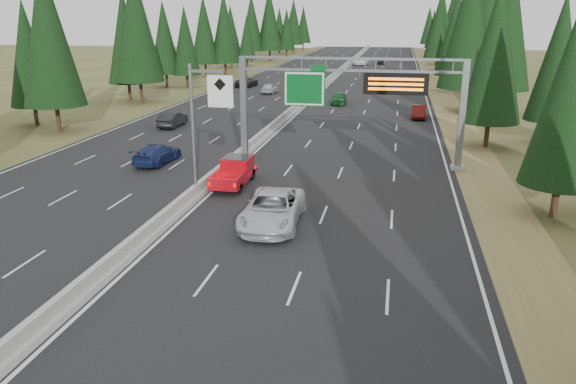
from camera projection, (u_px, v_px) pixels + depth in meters
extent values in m
cube|color=black|center=(320.00, 89.00, 85.66)|extent=(32.00, 260.00, 0.08)
cube|color=olive|center=(440.00, 92.00, 82.41)|extent=(3.60, 260.00, 0.06)
cube|color=#494B23|center=(209.00, 87.00, 88.91)|extent=(3.60, 260.00, 0.06)
cube|color=gray|center=(320.00, 88.00, 85.60)|extent=(0.70, 260.00, 0.30)
cube|color=gray|center=(320.00, 86.00, 85.48)|extent=(0.30, 260.00, 0.60)
cube|color=slate|center=(244.00, 109.00, 42.26)|extent=(0.45, 0.45, 7.80)
cube|color=gray|center=(245.00, 157.00, 43.38)|extent=(0.90, 0.90, 0.30)
cube|color=slate|center=(462.00, 116.00, 39.36)|extent=(0.45, 0.45, 7.80)
cube|color=gray|center=(457.00, 167.00, 40.48)|extent=(0.90, 0.90, 0.30)
cube|color=slate|center=(351.00, 59.00, 39.67)|extent=(15.85, 0.35, 0.16)
cube|color=slate|center=(350.00, 71.00, 39.92)|extent=(15.85, 0.35, 0.16)
cube|color=#054C19|center=(304.00, 89.00, 40.68)|extent=(3.00, 0.10, 2.50)
cube|color=silver|center=(304.00, 89.00, 40.63)|extent=(2.85, 0.02, 2.35)
cube|color=#054C19|center=(318.00, 68.00, 40.05)|extent=(1.10, 0.10, 0.45)
cube|color=black|center=(396.00, 84.00, 39.30)|extent=(4.50, 0.40, 1.50)
cube|color=orange|center=(396.00, 79.00, 38.99)|extent=(3.80, 0.02, 0.18)
cube|color=orange|center=(396.00, 84.00, 39.09)|extent=(3.80, 0.02, 0.18)
cube|color=orange|center=(395.00, 89.00, 39.20)|extent=(3.80, 0.02, 0.18)
cylinder|color=slate|center=(193.00, 133.00, 32.92)|extent=(0.20, 0.20, 8.00)
cube|color=gray|center=(196.00, 196.00, 34.09)|extent=(0.50, 0.50, 0.20)
cube|color=slate|center=(207.00, 71.00, 31.67)|extent=(2.00, 0.15, 0.15)
cube|color=silver|center=(220.00, 91.00, 31.74)|extent=(1.50, 0.06, 1.80)
cylinder|color=black|center=(555.00, 200.00, 30.89)|extent=(0.40, 0.40, 1.89)
cone|color=black|center=(571.00, 92.00, 29.13)|extent=(4.26, 4.26, 9.95)
cylinder|color=black|center=(487.00, 135.00, 47.34)|extent=(0.40, 0.40, 2.21)
cone|color=black|center=(496.00, 51.00, 45.28)|extent=(4.97, 4.97, 11.60)
cylinder|color=black|center=(549.00, 132.00, 49.08)|extent=(0.40, 0.40, 2.03)
cone|color=black|center=(559.00, 57.00, 47.18)|extent=(4.57, 4.57, 10.67)
cylinder|color=black|center=(463.00, 100.00, 64.92)|extent=(0.40, 0.40, 2.81)
cone|color=black|center=(470.00, 21.00, 62.29)|extent=(6.33, 6.33, 14.78)
cylinder|color=black|center=(499.00, 101.00, 64.37)|extent=(0.40, 0.40, 2.71)
cone|color=black|center=(508.00, 24.00, 61.84)|extent=(6.10, 6.10, 14.24)
cylinder|color=black|center=(451.00, 83.00, 83.61)|extent=(0.40, 0.40, 2.37)
cone|color=black|center=(456.00, 32.00, 81.41)|extent=(5.33, 5.33, 12.44)
cylinder|color=black|center=(481.00, 83.00, 81.05)|extent=(0.40, 0.40, 2.93)
cone|color=black|center=(488.00, 17.00, 78.32)|extent=(6.60, 6.60, 15.41)
cylinder|color=black|center=(452.00, 75.00, 98.89)|extent=(0.40, 0.40, 1.78)
cone|color=black|center=(454.00, 42.00, 97.23)|extent=(4.00, 4.00, 9.33)
cylinder|color=black|center=(475.00, 74.00, 98.49)|extent=(0.40, 0.40, 2.12)
cone|color=black|center=(478.00, 35.00, 96.52)|extent=(4.77, 4.77, 11.12)
cylinder|color=black|center=(436.00, 65.00, 115.27)|extent=(0.40, 0.40, 2.45)
cone|color=black|center=(439.00, 26.00, 112.98)|extent=(5.52, 5.52, 12.89)
cylinder|color=black|center=(463.00, 64.00, 113.21)|extent=(0.40, 0.40, 3.04)
cone|color=black|center=(468.00, 15.00, 110.38)|extent=(6.83, 6.83, 15.95)
cylinder|color=black|center=(438.00, 59.00, 130.16)|extent=(0.40, 0.40, 2.77)
cone|color=black|center=(441.00, 20.00, 127.58)|extent=(6.23, 6.23, 14.54)
cylinder|color=black|center=(449.00, 59.00, 132.93)|extent=(0.40, 0.40, 2.06)
cone|color=black|center=(452.00, 31.00, 131.02)|extent=(4.63, 4.63, 10.79)
cylinder|color=black|center=(435.00, 54.00, 149.88)|extent=(0.40, 0.40, 2.24)
cone|color=black|center=(437.00, 27.00, 147.79)|extent=(5.05, 5.05, 11.78)
cylinder|color=black|center=(450.00, 53.00, 148.32)|extent=(0.40, 0.40, 3.01)
cone|color=black|center=(453.00, 16.00, 145.51)|extent=(6.78, 6.78, 15.83)
cylinder|color=black|center=(432.00, 51.00, 163.50)|extent=(0.40, 0.40, 2.04)
cone|color=black|center=(433.00, 29.00, 161.60)|extent=(4.59, 4.59, 10.72)
cylinder|color=black|center=(442.00, 51.00, 163.62)|extent=(0.40, 0.40, 2.20)
cone|color=black|center=(444.00, 27.00, 161.57)|extent=(4.95, 4.95, 11.55)
cylinder|color=black|center=(427.00, 48.00, 182.79)|extent=(0.40, 0.40, 2.24)
cone|color=black|center=(429.00, 25.00, 180.71)|extent=(5.04, 5.04, 11.75)
cylinder|color=black|center=(436.00, 49.00, 180.83)|extent=(0.40, 0.40, 1.76)
cone|color=black|center=(438.00, 31.00, 179.19)|extent=(3.96, 3.96, 9.24)
cylinder|color=black|center=(58.00, 119.00, 53.87)|extent=(0.40, 0.40, 2.55)
cone|color=black|center=(48.00, 33.00, 51.49)|extent=(5.73, 5.73, 13.38)
cylinder|color=black|center=(36.00, 116.00, 57.25)|extent=(0.40, 0.40, 1.98)
cone|color=black|center=(28.00, 53.00, 55.40)|extent=(4.47, 4.47, 10.42)
cylinder|color=black|center=(141.00, 92.00, 72.33)|extent=(0.40, 0.40, 2.71)
cone|color=black|center=(136.00, 24.00, 69.81)|extent=(6.09, 6.09, 14.21)
cylinder|color=black|center=(130.00, 92.00, 74.63)|extent=(0.40, 0.40, 2.26)
cone|color=black|center=(125.00, 37.00, 72.53)|extent=(5.08, 5.08, 11.85)
cylinder|color=black|center=(187.00, 81.00, 88.21)|extent=(0.40, 0.40, 1.97)
cone|color=black|center=(185.00, 41.00, 86.38)|extent=(4.43, 4.43, 10.34)
cylinder|color=black|center=(167.00, 80.00, 88.56)|extent=(0.40, 0.40, 2.10)
cone|color=black|center=(164.00, 37.00, 86.61)|extent=(4.72, 4.72, 11.02)
cylinder|color=black|center=(226.00, 69.00, 105.68)|extent=(0.40, 0.40, 2.41)
cone|color=black|center=(224.00, 28.00, 103.43)|extent=(5.42, 5.42, 12.66)
cylinder|color=black|center=(206.00, 70.00, 104.80)|extent=(0.40, 0.40, 2.31)
cone|color=black|center=(204.00, 30.00, 102.65)|extent=(5.20, 5.20, 12.12)
cylinder|color=black|center=(247.00, 64.00, 121.95)|extent=(0.40, 0.40, 1.76)
cone|color=black|center=(247.00, 38.00, 120.30)|extent=(3.96, 3.96, 9.25)
cylinder|color=black|center=(232.00, 62.00, 123.68)|extent=(0.40, 0.40, 2.11)
cone|color=black|center=(231.00, 31.00, 121.71)|extent=(4.75, 4.75, 11.08)
cylinder|color=black|center=(270.00, 56.00, 139.84)|extent=(0.40, 0.40, 2.69)
cone|color=black|center=(270.00, 21.00, 137.34)|extent=(6.05, 6.05, 14.13)
cylinder|color=black|center=(252.00, 56.00, 139.16)|extent=(0.40, 0.40, 2.58)
cone|color=black|center=(252.00, 22.00, 136.75)|extent=(5.81, 5.81, 13.57)
cylinder|color=black|center=(287.00, 53.00, 155.72)|extent=(0.40, 0.40, 2.08)
cone|color=black|center=(287.00, 29.00, 153.78)|extent=(4.67, 4.67, 10.90)
cylinder|color=black|center=(270.00, 51.00, 157.03)|extent=(0.40, 0.40, 2.98)
cone|color=black|center=(269.00, 16.00, 154.25)|extent=(6.70, 6.70, 15.63)
cylinder|color=black|center=(293.00, 49.00, 171.94)|extent=(0.40, 0.40, 2.55)
cone|color=black|center=(294.00, 22.00, 169.57)|extent=(5.75, 5.75, 13.41)
cylinder|color=black|center=(280.00, 50.00, 172.33)|extent=(0.40, 0.40, 2.16)
cone|color=black|center=(279.00, 27.00, 170.32)|extent=(4.85, 4.85, 11.32)
cylinder|color=black|center=(303.00, 46.00, 190.15)|extent=(0.40, 0.40, 2.28)
cone|color=black|center=(303.00, 24.00, 188.03)|extent=(5.12, 5.12, 11.96)
cylinder|color=black|center=(291.00, 47.00, 188.81)|extent=(0.40, 0.40, 2.10)
cone|color=black|center=(291.00, 26.00, 186.85)|extent=(4.72, 4.72, 11.02)
imported|color=silver|center=(272.00, 209.00, 29.49)|extent=(3.09, 6.36, 1.74)
cylinder|color=black|center=(215.00, 186.00, 35.27)|extent=(0.28, 0.75, 0.75)
cylinder|color=black|center=(239.00, 187.00, 34.97)|extent=(0.28, 0.75, 0.75)
cylinder|color=black|center=(229.00, 173.00, 38.17)|extent=(0.28, 0.75, 0.75)
cylinder|color=black|center=(252.00, 174.00, 37.88)|extent=(0.28, 0.75, 0.75)
cube|color=#B90B16|center=(234.00, 178.00, 36.58)|extent=(1.88, 5.27, 0.28)
cube|color=#B90B16|center=(237.00, 165.00, 37.17)|extent=(1.79, 2.07, 1.04)
cube|color=black|center=(237.00, 160.00, 37.09)|extent=(1.60, 1.79, 0.52)
cube|color=#B90B16|center=(214.00, 178.00, 35.32)|extent=(0.09, 2.26, 0.56)
cube|color=#B90B16|center=(241.00, 179.00, 34.99)|extent=(0.09, 2.26, 0.56)
cube|color=#B90B16|center=(222.00, 184.00, 34.10)|extent=(1.88, 0.09, 0.56)
imported|color=#145B27|center=(339.00, 98.00, 70.73)|extent=(1.90, 4.43, 1.49)
imported|color=#54100C|center=(419.00, 112.00, 60.83)|extent=(1.63, 4.30, 1.40)
imported|color=black|center=(380.00, 79.00, 92.32)|extent=(2.62, 5.57, 1.57)
imported|color=white|center=(361.00, 61.00, 128.16)|extent=(3.11, 6.12, 1.66)
imported|color=black|center=(381.00, 61.00, 131.04)|extent=(1.57, 3.78, 1.28)
imported|color=black|center=(173.00, 119.00, 56.09)|extent=(1.59, 4.56, 1.50)
imported|color=navy|center=(157.00, 154.00, 42.07)|extent=(2.36, 5.16, 1.46)
imported|color=#B3B3B3|center=(270.00, 88.00, 80.92)|extent=(1.93, 4.33, 1.45)
imported|color=black|center=(247.00, 82.00, 88.80)|extent=(2.80, 5.52, 1.49)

